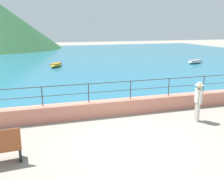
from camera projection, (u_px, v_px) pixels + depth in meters
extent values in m
plane|color=gray|center=(135.00, 143.00, 9.27)|extent=(120.00, 120.00, 0.00)
cube|color=tan|center=(110.00, 108.00, 12.16)|extent=(20.00, 0.56, 0.70)
cylinder|color=#383330|center=(42.00, 96.00, 11.10)|extent=(0.04, 0.04, 0.90)
cylinder|color=#383330|center=(89.00, 93.00, 11.68)|extent=(0.04, 0.04, 0.90)
cylinder|color=#383330|center=(131.00, 90.00, 12.26)|extent=(0.04, 0.04, 0.90)
cylinder|color=#383330|center=(169.00, 87.00, 12.84)|extent=(0.04, 0.04, 0.90)
cylinder|color=#383330|center=(204.00, 84.00, 13.42)|extent=(0.04, 0.04, 0.90)
cylinder|color=#383330|center=(110.00, 83.00, 11.87)|extent=(18.40, 0.04, 0.04)
cylinder|color=#383330|center=(110.00, 91.00, 11.97)|extent=(18.40, 0.03, 0.03)
cube|color=#236B89|center=(60.00, 58.00, 33.25)|extent=(64.00, 44.32, 0.06)
cube|color=black|center=(20.00, 153.00, 8.10)|extent=(0.11, 0.47, 0.43)
cylinder|color=beige|center=(196.00, 111.00, 11.42)|extent=(0.15, 0.15, 0.86)
cylinder|color=beige|center=(198.00, 112.00, 11.25)|extent=(0.15, 0.15, 0.86)
cube|color=beige|center=(198.00, 96.00, 11.16)|extent=(0.30, 0.40, 0.60)
cylinder|color=beige|center=(196.00, 95.00, 11.40)|extent=(0.09, 0.09, 0.52)
cylinder|color=beige|center=(201.00, 98.00, 10.94)|extent=(0.09, 0.09, 0.52)
sphere|color=tan|center=(199.00, 86.00, 11.06)|extent=(0.22, 0.22, 0.22)
cylinder|color=beige|center=(199.00, 85.00, 11.05)|extent=(0.38, 0.38, 0.02)
cylinder|color=beige|center=(200.00, 84.00, 11.03)|extent=(0.20, 0.20, 0.10)
ellipsoid|color=white|center=(195.00, 62.00, 28.68)|extent=(2.47, 1.68, 0.36)
cube|color=gray|center=(195.00, 60.00, 28.64)|extent=(1.99, 1.38, 0.06)
ellipsoid|color=gold|center=(56.00, 65.00, 26.25)|extent=(1.78, 2.47, 0.36)
cube|color=brown|center=(56.00, 63.00, 26.21)|extent=(1.46, 1.99, 0.06)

